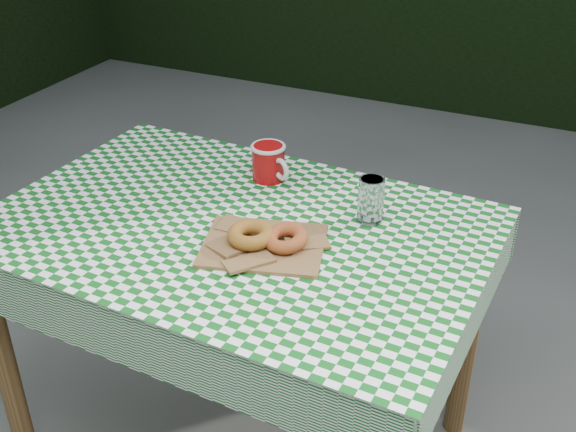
% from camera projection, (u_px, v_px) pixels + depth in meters
% --- Properties ---
extents(table, '(1.24, 0.86, 0.75)m').
position_uv_depth(table, '(241.00, 343.00, 1.93)').
color(table, brown).
rests_on(table, ground).
extents(tablecloth, '(1.26, 0.88, 0.01)m').
position_uv_depth(tablecloth, '(236.00, 225.00, 1.75)').
color(tablecloth, '#0C5215').
rests_on(tablecloth, table).
extents(paper_bag, '(0.33, 0.29, 0.02)m').
position_uv_depth(paper_bag, '(263.00, 244.00, 1.65)').
color(paper_bag, brown).
rests_on(paper_bag, tablecloth).
extents(bagel_front, '(0.14, 0.14, 0.04)m').
position_uv_depth(bagel_front, '(251.00, 235.00, 1.64)').
color(bagel_front, '#91641E').
rests_on(bagel_front, paper_bag).
extents(bagel_back, '(0.14, 0.14, 0.03)m').
position_uv_depth(bagel_back, '(286.00, 238.00, 1.63)').
color(bagel_back, '#9E4B20').
rests_on(bagel_back, paper_bag).
extents(coffee_mug, '(0.24, 0.24, 0.10)m').
position_uv_depth(coffee_mug, '(268.00, 162.00, 1.93)').
color(coffee_mug, '#95090B').
rests_on(coffee_mug, tablecloth).
extents(drinking_glass, '(0.08, 0.08, 0.12)m').
position_uv_depth(drinking_glass, '(371.00, 200.00, 1.73)').
color(drinking_glass, silver).
rests_on(drinking_glass, tablecloth).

